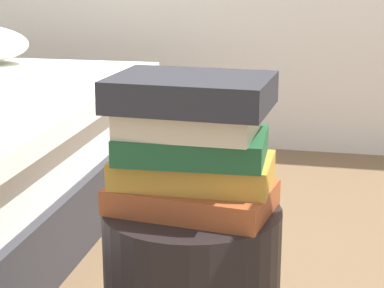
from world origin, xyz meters
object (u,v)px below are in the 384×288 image
at_px(book_ochre, 195,170).
at_px(book_charcoal, 192,92).
at_px(book_cream, 188,121).
at_px(book_rust, 192,197).
at_px(book_forest, 194,145).

relative_size(book_ochre, book_charcoal, 1.03).
relative_size(book_ochre, book_cream, 1.20).
distance_m(book_rust, book_ochre, 0.05).
bearing_deg(book_charcoal, book_forest, 83.77).
height_order(book_forest, book_cream, book_cream).
bearing_deg(book_charcoal, book_ochre, 87.81).
bearing_deg(book_charcoal, book_rust, 101.50).
bearing_deg(book_forest, book_charcoal, -101.75).
bearing_deg(book_rust, book_cream, -135.99).
bearing_deg(book_cream, book_forest, 52.80).
distance_m(book_cream, book_charcoal, 0.05).
relative_size(book_cream, book_charcoal, 0.86).
bearing_deg(book_rust, book_forest, 75.19).
height_order(book_rust, book_charcoal, book_charcoal).
xyz_separation_m(book_ochre, book_forest, (0.00, -0.00, 0.05)).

